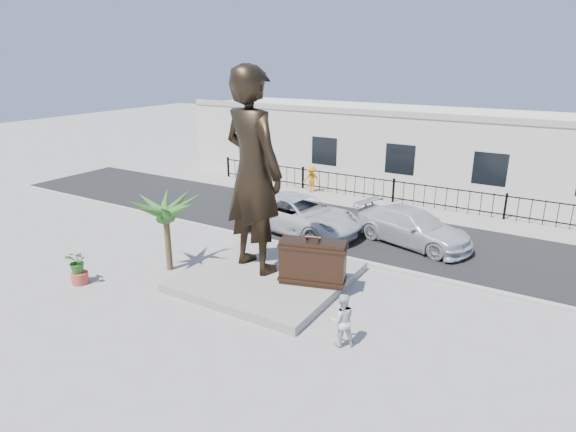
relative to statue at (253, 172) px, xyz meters
name	(u,v)px	position (x,y,z in m)	size (l,w,h in m)	color
ground	(255,302)	(1.16, -1.68, -3.75)	(100.00, 100.00, 0.00)	#9E9991
street	(356,228)	(1.16, 6.32, -3.74)	(40.00, 7.00, 0.01)	black
curb	(321,253)	(1.16, 2.82, -3.69)	(40.00, 0.25, 0.12)	#A5A399
far_sidewalk	(387,206)	(1.16, 10.32, -3.74)	(40.00, 2.50, 0.02)	#9E9991
plinth	(268,276)	(0.66, -0.18, -3.60)	(5.20, 5.20, 0.30)	gray
fence	(393,191)	(1.16, 11.12, -3.15)	(22.00, 0.10, 1.20)	black
building	(419,149)	(1.16, 15.32, -1.55)	(28.00, 7.00, 4.40)	silver
statue	(253,172)	(0.00, 0.00, 0.00)	(2.52, 1.65, 6.90)	black
suitcase	(313,262)	(2.36, -0.11, -2.70)	(2.12, 0.67, 1.49)	#311F14
tourist	(342,320)	(4.50, -2.43, -3.00)	(0.73, 0.57, 1.50)	silver
car_white	(299,214)	(-0.87, 4.65, -2.94)	(2.64, 5.73, 1.59)	silver
car_silver	(413,227)	(3.86, 5.78, -3.02)	(2.03, 4.99, 1.45)	silver
worker	(311,179)	(-3.49, 10.61, -2.97)	(0.98, 0.56, 1.51)	orange
palm_tree	(170,269)	(-2.91, -1.27, -3.75)	(1.80, 1.80, 3.20)	#2D5C21
planter	(80,278)	(-4.72, -3.70, -3.55)	(0.56, 0.56, 0.40)	#BE4432
shrub	(78,262)	(-4.72, -3.70, -2.94)	(0.73, 0.63, 0.81)	#2C6621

